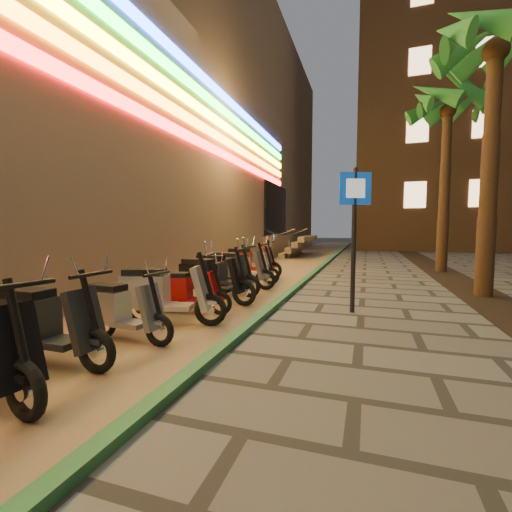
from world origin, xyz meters
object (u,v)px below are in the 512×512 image
(scooter_9, at_px, (209,278))
(scooter_12, at_px, (245,267))
(scooter_10, at_px, (220,273))
(scooter_5, at_px, (43,323))
(scooter_8, at_px, (186,290))
(pedestrian_sign, at_px, (354,220))
(scooter_13, at_px, (248,262))
(scooter_11, at_px, (235,268))
(scooter_6, at_px, (119,309))
(scooter_7, at_px, (161,293))

(scooter_9, relative_size, scooter_12, 1.10)
(scooter_9, bearing_deg, scooter_10, 104.45)
(scooter_5, distance_m, scooter_8, 2.77)
(pedestrian_sign, bearing_deg, scooter_13, 111.21)
(scooter_8, relative_size, scooter_9, 0.82)
(pedestrian_sign, xyz_separation_m, scooter_8, (-3.06, -1.08, -1.36))
(scooter_9, bearing_deg, scooter_13, 101.07)
(scooter_10, xyz_separation_m, scooter_11, (0.05, 0.92, 0.00))
(pedestrian_sign, xyz_separation_m, scooter_5, (-3.42, -3.82, -1.29))
(scooter_8, xyz_separation_m, scooter_10, (-0.16, 1.97, 0.10))
(scooter_8, bearing_deg, scooter_10, 88.30)
(scooter_9, bearing_deg, scooter_12, 97.13)
(scooter_11, bearing_deg, scooter_5, -93.86)
(scooter_5, height_order, scooter_9, scooter_9)
(scooter_9, relative_size, scooter_10, 1.00)
(scooter_10, height_order, scooter_13, scooter_13)
(pedestrian_sign, relative_size, scooter_9, 1.56)
(scooter_6, distance_m, scooter_7, 0.89)
(scooter_10, bearing_deg, pedestrian_sign, -5.98)
(scooter_8, bearing_deg, scooter_5, -103.96)
(scooter_10, bearing_deg, scooter_6, -79.75)
(scooter_5, height_order, scooter_7, scooter_7)
(scooter_5, xyz_separation_m, scooter_12, (0.24, 6.48, -0.02))
(scooter_7, distance_m, scooter_9, 1.85)
(scooter_9, distance_m, scooter_10, 0.98)
(scooter_11, relative_size, scooter_13, 0.99)
(scooter_5, relative_size, scooter_8, 1.14)
(scooter_5, xyz_separation_m, scooter_8, (0.36, 2.75, -0.07))
(scooter_6, distance_m, scooter_11, 4.62)
(scooter_10, bearing_deg, scooter_5, -82.87)
(pedestrian_sign, bearing_deg, scooter_10, 142.58)
(scooter_12, bearing_deg, scooter_13, 96.12)
(scooter_9, bearing_deg, scooter_8, -85.93)
(pedestrian_sign, height_order, scooter_7, pedestrian_sign)
(scooter_5, xyz_separation_m, scooter_13, (-0.08, 7.55, 0.04))
(scooter_7, relative_size, scooter_12, 1.10)
(scooter_5, xyz_separation_m, scooter_11, (0.25, 5.63, 0.04))
(pedestrian_sign, distance_m, scooter_10, 3.57)
(scooter_5, bearing_deg, scooter_7, 79.93)
(scooter_8, xyz_separation_m, scooter_11, (-0.11, 2.89, 0.10))
(scooter_6, height_order, scooter_11, scooter_11)
(scooter_10, distance_m, scooter_11, 0.92)
(pedestrian_sign, xyz_separation_m, scooter_10, (-3.22, 0.89, -1.26))
(scooter_5, height_order, scooter_13, scooter_13)
(pedestrian_sign, distance_m, scooter_7, 3.82)
(pedestrian_sign, xyz_separation_m, scooter_7, (-3.05, -1.92, -1.26))
(pedestrian_sign, height_order, scooter_5, pedestrian_sign)
(scooter_5, bearing_deg, scooter_10, 88.64)
(scooter_10, xyz_separation_m, scooter_13, (-0.27, 2.84, 0.01))
(scooter_5, height_order, scooter_11, scooter_11)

